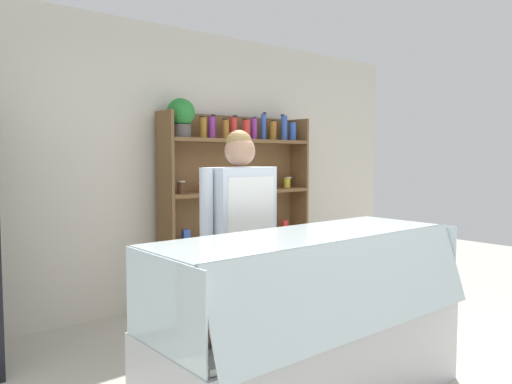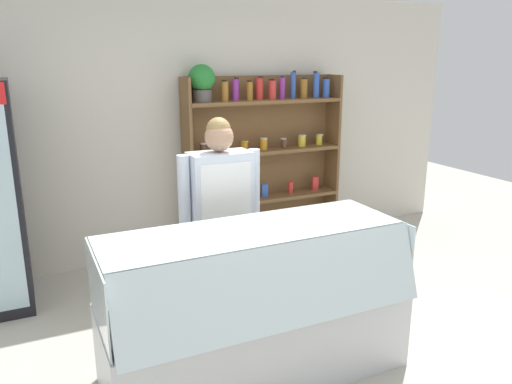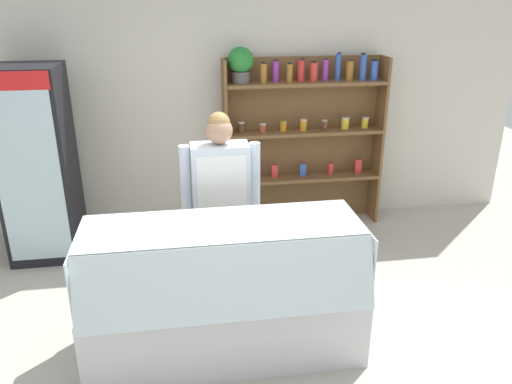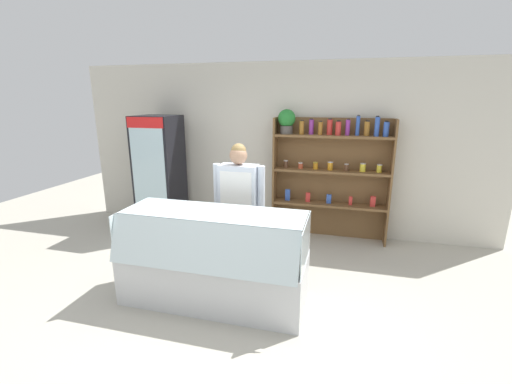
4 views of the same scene
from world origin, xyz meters
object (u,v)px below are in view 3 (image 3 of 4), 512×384
at_px(drinks_fridge, 38,165).
at_px(deli_display_case, 224,313).
at_px(shop_clerk, 221,192).
at_px(shelving_unit, 297,127).

bearing_deg(drinks_fridge, deli_display_case, -47.47).
xyz_separation_m(deli_display_case, shop_clerk, (0.06, 0.73, 0.66)).
height_order(drinks_fridge, shop_clerk, drinks_fridge).
xyz_separation_m(drinks_fridge, shelving_unit, (2.64, 0.35, 0.19)).
relative_size(deli_display_case, shop_clerk, 1.20).
relative_size(drinks_fridge, shelving_unit, 0.95).
distance_m(drinks_fridge, shop_clerk, 1.97).
bearing_deg(shop_clerk, drinks_fridge, 148.39).
bearing_deg(drinks_fridge, shop_clerk, -31.61).
xyz_separation_m(shelving_unit, shop_clerk, (-0.96, -1.39, -0.17)).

